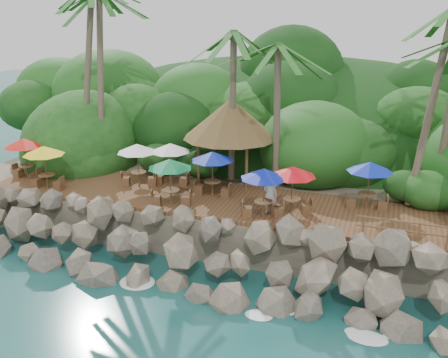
% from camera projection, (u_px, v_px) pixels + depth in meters
% --- Properties ---
extents(ground, '(140.00, 140.00, 0.00)m').
position_uv_depth(ground, '(177.00, 299.00, 20.61)').
color(ground, '#19514F').
rests_on(ground, ground).
extents(land_base, '(32.00, 25.20, 2.10)m').
position_uv_depth(land_base, '(271.00, 168.00, 34.59)').
color(land_base, gray).
rests_on(land_base, ground).
extents(jungle_hill, '(44.80, 28.00, 15.40)m').
position_uv_depth(jungle_hill, '(292.00, 155.00, 41.64)').
color(jungle_hill, '#143811').
rests_on(jungle_hill, ground).
extents(seawall, '(29.00, 4.00, 2.30)m').
position_uv_depth(seawall, '(195.00, 253.00, 22.03)').
color(seawall, gray).
rests_on(seawall, ground).
extents(terrace, '(26.00, 5.00, 0.20)m').
position_uv_depth(terrace, '(224.00, 201.00, 25.28)').
color(terrace, brown).
rests_on(terrace, land_base).
extents(jungle_foliage, '(44.00, 16.00, 12.00)m').
position_uv_depth(jungle_foliage, '(267.00, 186.00, 34.03)').
color(jungle_foliage, '#143811').
rests_on(jungle_foliage, ground).
extents(foam_line, '(25.20, 0.80, 0.06)m').
position_uv_depth(foam_line, '(180.00, 295.00, 20.87)').
color(foam_line, white).
rests_on(foam_line, ground).
extents(palms, '(25.82, 6.39, 11.94)m').
position_uv_depth(palms, '(251.00, 15.00, 24.80)').
color(palms, brown).
rests_on(palms, ground).
extents(palapa, '(5.35, 5.35, 4.60)m').
position_uv_depth(palapa, '(230.00, 119.00, 27.41)').
color(palapa, brown).
rests_on(palapa, ground).
extents(dining_clusters, '(25.80, 4.97, 2.38)m').
position_uv_depth(dining_clusters, '(206.00, 163.00, 24.55)').
color(dining_clusters, brown).
rests_on(dining_clusters, terrace).
extents(waiter, '(0.75, 0.56, 1.86)m').
position_uv_depth(waiter, '(270.00, 195.00, 23.15)').
color(waiter, white).
rests_on(waiter, terrace).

